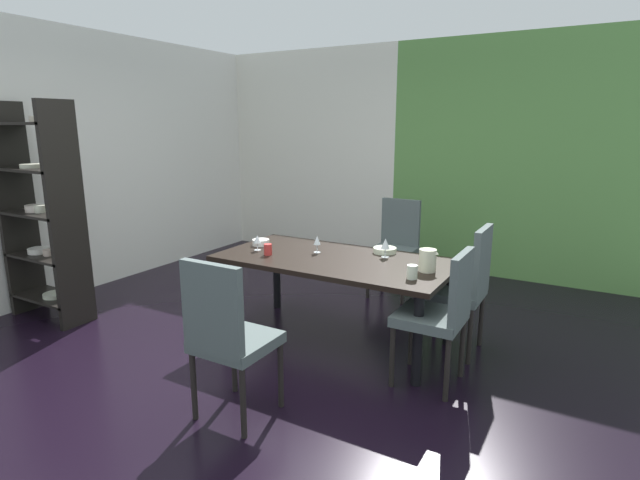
{
  "coord_description": "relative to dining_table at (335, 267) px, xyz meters",
  "views": [
    {
      "loc": [
        2.07,
        -2.94,
        1.78
      ],
      "look_at": [
        0.09,
        0.51,
        0.85
      ],
      "focal_mm": 28.0,
      "sensor_mm": 36.0,
      "label": 1
    }
  ],
  "objects": [
    {
      "name": "chair_head_far",
      "position": [
        0.0,
        1.35,
        -0.07
      ],
      "size": [
        0.44,
        0.45,
        1.01
      ],
      "rotation": [
        0.0,
        0.0,
        3.14
      ],
      "color": "#4A5555",
      "rests_on": "ground_plane"
    },
    {
      "name": "display_shelf",
      "position": [
        -2.54,
        -0.88,
        0.35
      ],
      "size": [
        0.81,
        0.34,
        1.98
      ],
      "color": "black",
      "rests_on": "ground_plane"
    },
    {
      "name": "wine_glass_front",
      "position": [
        -0.21,
        0.07,
        0.18
      ],
      "size": [
        0.06,
        0.06,
        0.15
      ],
      "color": "silver",
      "rests_on": "dining_table"
    },
    {
      "name": "chair_right_near",
      "position": [
        0.98,
        -0.3,
        -0.09
      ],
      "size": [
        0.44,
        0.44,
        0.97
      ],
      "rotation": [
        0.0,
        0.0,
        1.57
      ],
      "color": "#4A5555",
      "rests_on": "ground_plane"
    },
    {
      "name": "ground_plane",
      "position": [
        -0.22,
        -0.52,
        -0.65
      ],
      "size": [
        5.74,
        6.28,
        0.02
      ],
      "primitive_type": "cube",
      "color": "black"
    },
    {
      "name": "cup_right",
      "position": [
        -0.53,
        -0.19,
        0.12
      ],
      "size": [
        0.07,
        0.07,
        0.09
      ],
      "primitive_type": "cylinder",
      "color": "red",
      "rests_on": "dining_table"
    },
    {
      "name": "dining_table",
      "position": [
        0.0,
        0.0,
        0.0
      ],
      "size": [
        1.9,
        0.96,
        0.71
      ],
      "color": "black",
      "rests_on": "ground_plane"
    },
    {
      "name": "wine_glass_west",
      "position": [
        -0.7,
        -0.12,
        0.17
      ],
      "size": [
        0.06,
        0.06,
        0.14
      ],
      "color": "silver",
      "rests_on": "dining_table"
    },
    {
      "name": "chair_right_far",
      "position": [
        0.99,
        0.3,
        -0.07
      ],
      "size": [
        0.44,
        0.44,
        1.02
      ],
      "rotation": [
        0.0,
        0.0,
        1.57
      ],
      "color": "#4A5555",
      "rests_on": "ground_plane"
    },
    {
      "name": "left_interior_panel",
      "position": [
        -3.04,
        -0.52,
        0.74
      ],
      "size": [
        0.1,
        6.28,
        2.75
      ],
      "primitive_type": "cube",
      "color": "silver",
      "rests_on": "ground_plane"
    },
    {
      "name": "serving_bowl_left",
      "position": [
        0.29,
        0.35,
        0.1
      ],
      "size": [
        0.2,
        0.2,
        0.05
      ],
      "primitive_type": "cylinder",
      "color": "white",
      "rests_on": "dining_table"
    },
    {
      "name": "pitcher_north",
      "position": [
        0.77,
        0.0,
        0.16
      ],
      "size": [
        0.14,
        0.13,
        0.17
      ],
      "color": "beige",
      "rests_on": "dining_table"
    },
    {
      "name": "back_panel_interior",
      "position": [
        -1.8,
        2.57,
        0.74
      ],
      "size": [
        2.59,
        0.1,
        2.75
      ],
      "primitive_type": "cube",
      "color": "silver",
      "rests_on": "ground_plane"
    },
    {
      "name": "serving_bowl_rear",
      "position": [
        -0.78,
        0.05,
        0.1
      ],
      "size": [
        0.15,
        0.15,
        0.05
      ],
      "primitive_type": "cylinder",
      "color": "white",
      "rests_on": "dining_table"
    },
    {
      "name": "chair_head_near",
      "position": [
        0.0,
        -1.36,
        -0.07
      ],
      "size": [
        0.44,
        0.44,
        1.03
      ],
      "color": "#4A5555",
      "rests_on": "ground_plane"
    },
    {
      "name": "cup_corner",
      "position": [
        0.74,
        -0.23,
        0.12
      ],
      "size": [
        0.08,
        0.08,
        0.1
      ],
      "primitive_type": "cylinder",
      "color": "white",
      "rests_on": "dining_table"
    },
    {
      "name": "garden_window_panel",
      "position": [
        1.07,
        2.57,
        0.74
      ],
      "size": [
        3.16,
        0.1,
        2.75
      ],
      "primitive_type": "cube",
      "color": "#5A9047",
      "rests_on": "ground_plane"
    },
    {
      "name": "wine_glass_near_window",
      "position": [
        0.35,
        0.22,
        0.18
      ],
      "size": [
        0.07,
        0.07,
        0.16
      ],
      "color": "silver",
      "rests_on": "dining_table"
    }
  ]
}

